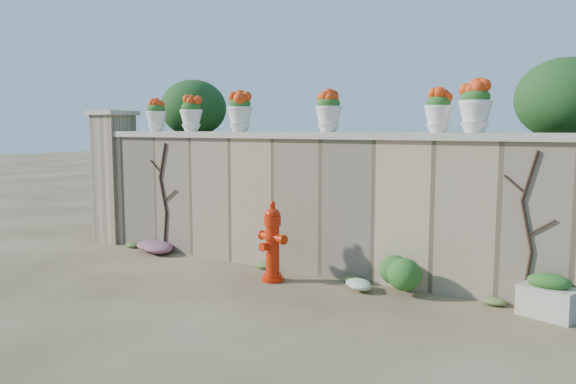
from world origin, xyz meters
The scene contains 20 objects.
ground centered at (0.00, 0.00, 0.00)m, with size 80.00×80.00×0.00m, color brown.
stone_wall centered at (0.00, 1.80, 1.00)m, with size 8.00×0.40×2.00m, color tan.
wall_cap centered at (0.00, 1.80, 2.05)m, with size 8.10×0.52×0.10m, color #BFB5A2.
gate_pillar centered at (-4.15, 1.80, 1.26)m, with size 0.72×0.72×2.48m.
raised_fill centered at (0.00, 5.00, 1.00)m, with size 9.00×6.00×2.00m, color #384C23.
back_shrub_left centered at (-3.20, 3.00, 2.55)m, with size 1.30×1.30×1.10m, color #143814.
back_shrub_right centered at (3.40, 3.00, 2.55)m, with size 1.30×1.30×1.10m, color #143814.
vine_left centered at (-2.67, 1.58, 0.99)m, with size 0.60×0.04×1.91m.
vine_right centered at (3.23, 1.58, 0.99)m, with size 0.60×0.04×1.91m.
fire_hydrant centered at (-0.01, 0.99, 0.57)m, with size 0.49×0.35×1.13m.
planter_box centered at (3.51, 1.38, 0.24)m, with size 0.69×0.52×0.51m.
green_shrub centered at (1.71, 1.35, 0.32)m, with size 0.68×0.61×0.65m, color #1E5119.
magenta_clump centered at (-2.69, 1.41, 0.12)m, with size 0.89×0.59×0.24m, color #AE2281.
white_flowers centered at (1.24, 1.20, 0.10)m, with size 0.53×0.42×0.19m, color white.
urn_pot_0 centered at (-3.02, 1.80, 2.38)m, with size 0.36×0.36×0.57m.
urn_pot_1 centered at (-2.20, 1.80, 2.39)m, with size 0.38×0.38×0.59m.
urn_pot_2 centered at (-1.17, 1.80, 2.42)m, with size 0.41×0.41×0.64m.
urn_pot_3 centered at (0.44, 1.80, 2.40)m, with size 0.38×0.38×0.60m.
urn_pot_4 centered at (2.05, 1.80, 2.38)m, with size 0.36×0.36×0.56m.
urn_pot_5 centered at (2.52, 1.80, 2.42)m, with size 0.41×0.41×0.65m.
Camera 1 is at (4.28, -5.48, 2.16)m, focal length 35.00 mm.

